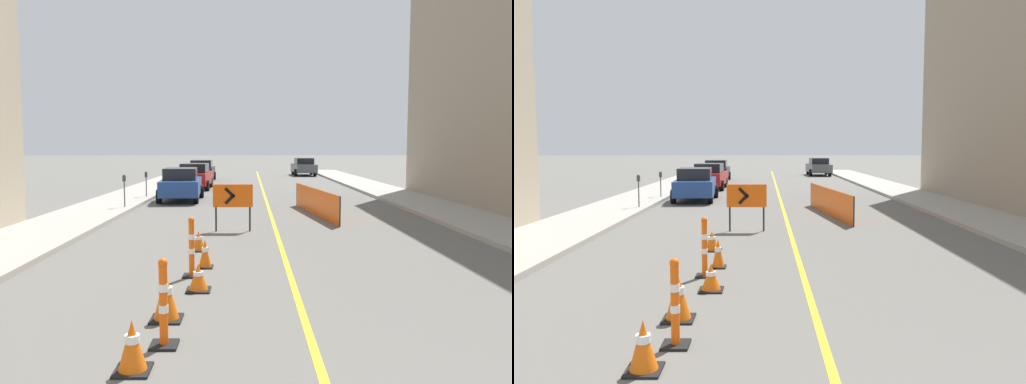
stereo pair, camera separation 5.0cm
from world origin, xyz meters
TOP-DOWN VIEW (x-y plane):
  - lane_stripe at (0.00, 26.10)m, footprint 0.12×52.20m
  - sidewalk_left at (-6.94, 26.10)m, footprint 2.75×52.20m
  - sidewalk_right at (6.94, 26.10)m, footprint 2.75×52.20m
  - traffic_cone_second at (-2.19, 4.55)m, footprint 0.42×0.42m
  - traffic_cone_third at (-2.09, 6.29)m, footprint 0.47×0.47m
  - traffic_cone_fourth at (-1.76, 7.81)m, footprint 0.44×0.44m
  - traffic_cone_fifth at (-1.79, 9.55)m, footprint 0.34×0.34m
  - traffic_cone_farthest at (-2.10, 11.33)m, footprint 0.46×0.46m
  - delineator_post_front at (-1.95, 5.29)m, footprint 0.36×0.36m
  - delineator_post_rear at (-1.99, 8.81)m, footprint 0.36×0.36m
  - arrow_barricade_primary at (-1.33, 14.21)m, footprint 1.23×0.09m
  - safety_mesh_fence at (1.71, 17.95)m, footprint 0.87×6.05m
  - parked_car_curb_near at (-4.12, 23.07)m, footprint 2.05×4.40m
  - parked_car_curb_mid at (-4.15, 29.58)m, footprint 1.97×4.37m
  - parked_car_curb_far at (-4.44, 37.15)m, footprint 1.94×4.32m
  - parked_car_opposite_side at (4.15, 44.14)m, footprint 2.02×4.39m
  - parking_meter_near_curb at (-5.92, 19.25)m, footprint 0.12×0.11m
  - parking_meter_far_curb at (-5.92, 23.58)m, footprint 0.12×0.11m

SIDE VIEW (x-z plane):
  - lane_stripe at x=0.00m, z-range 0.00..0.01m
  - sidewalk_left at x=-6.94m, z-range 0.00..0.15m
  - sidewalk_right at x=6.94m, z-range 0.00..0.15m
  - traffic_cone_farthest at x=-2.10m, z-range 0.00..0.49m
  - traffic_cone_fourth at x=-1.76m, z-range 0.00..0.49m
  - traffic_cone_second at x=-2.19m, z-range 0.00..0.61m
  - traffic_cone_fifth at x=-1.79m, z-range 0.00..0.62m
  - traffic_cone_third at x=-2.09m, z-range 0.00..0.71m
  - safety_mesh_fence at x=1.71m, z-range 0.00..1.01m
  - delineator_post_front at x=-1.95m, z-range -0.08..1.09m
  - delineator_post_rear at x=-1.99m, z-range -0.08..1.13m
  - parked_car_curb_near at x=-4.12m, z-range 0.00..1.59m
  - parked_car_curb_mid at x=-4.15m, z-range 0.00..1.59m
  - parked_car_curb_far at x=-4.44m, z-range 0.00..1.59m
  - parked_car_opposite_side at x=4.15m, z-range 0.00..1.59m
  - parking_meter_far_curb at x=-5.92m, z-range 0.41..1.65m
  - arrow_barricade_primary at x=-1.33m, z-range 0.32..1.77m
  - parking_meter_near_curb at x=-5.92m, z-range 0.42..1.75m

